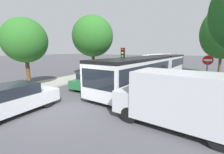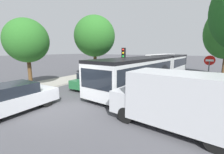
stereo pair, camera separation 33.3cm
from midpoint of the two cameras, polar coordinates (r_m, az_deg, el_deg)
ground_plane at (r=8.40m, az=-19.08°, el=-12.70°), size 200.00×200.00×0.00m
kerb_strip_left at (r=22.26m, az=-3.30°, el=2.05°), size 3.20×36.67×0.14m
articulated_bus at (r=15.80m, az=14.63°, el=3.67°), size 3.88×17.64×2.60m
city_bus_rear at (r=32.57m, az=16.97°, el=6.52°), size 2.93×11.33×2.42m
queued_car_silver at (r=9.16m, az=-34.65°, el=-6.99°), size 2.04×4.42×1.51m
queued_car_green at (r=12.91m, az=-8.48°, el=-1.13°), size 1.83×3.98×1.36m
queued_car_blue at (r=18.14m, az=5.42°, el=2.31°), size 1.96×4.25×1.45m
white_van at (r=6.70m, az=23.04°, el=-7.50°), size 5.13×2.32×2.31m
traffic_light at (r=13.17m, az=3.39°, el=7.13°), size 0.35×0.38×3.40m
no_entry_sign at (r=13.00m, az=31.85°, el=2.84°), size 0.70×0.08×2.82m
tree_left_near at (r=13.89m, az=-30.83°, el=11.81°), size 3.37×3.37×5.67m
tree_left_mid at (r=18.51m, az=-7.87°, el=15.08°), size 4.83×4.83×7.23m
tree_right_mid at (r=22.54m, az=36.57°, el=13.10°), size 5.04×5.04×8.39m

